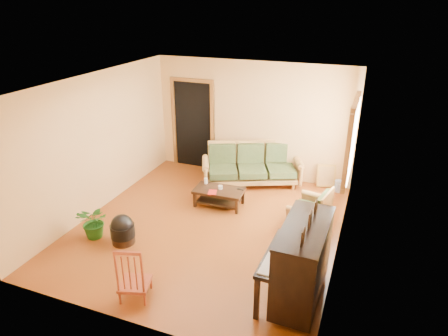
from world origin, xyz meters
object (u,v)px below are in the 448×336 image
at_px(sofa, 252,165).
at_px(ceramic_crock, 339,186).
at_px(red_chair, 134,271).
at_px(armchair, 309,207).
at_px(footstool, 123,232).
at_px(potted_plant, 95,222).
at_px(coffee_table, 219,197).
at_px(piano, 302,264).

distance_m(sofa, ceramic_crock, 1.90).
bearing_deg(red_chair, armchair, 38.23).
distance_m(sofa, armchair, 1.98).
distance_m(footstool, potted_plant, 0.54).
distance_m(coffee_table, ceramic_crock, 2.62).
bearing_deg(potted_plant, armchair, 26.83).
distance_m(piano, potted_plant, 3.60).
relative_size(coffee_table, armchair, 1.28).
xyz_separation_m(coffee_table, red_chair, (-0.10, -2.85, 0.25)).
bearing_deg(coffee_table, ceramic_crock, 34.83).
distance_m(piano, red_chair, 2.26).
bearing_deg(armchair, red_chair, -114.19).
relative_size(coffee_table, red_chair, 1.14).
xyz_separation_m(red_chair, potted_plant, (-1.45, 1.02, -0.12)).
bearing_deg(footstool, ceramic_crock, 46.06).
bearing_deg(coffee_table, armchair, -4.38).
relative_size(sofa, footstool, 5.16).
height_order(ceramic_crock, potted_plant, potted_plant).
xyz_separation_m(piano, potted_plant, (-3.58, 0.27, -0.28)).
bearing_deg(potted_plant, piano, -4.30).
relative_size(armchair, footstool, 1.86).
xyz_separation_m(sofa, piano, (1.72, -3.26, 0.13)).
relative_size(armchair, potted_plant, 1.25).
distance_m(red_chair, potted_plant, 1.78).
distance_m(ceramic_crock, potted_plant, 4.98).
bearing_deg(potted_plant, footstool, 3.40).
xyz_separation_m(piano, red_chair, (-2.13, -0.75, -0.16)).
bearing_deg(red_chair, coffee_table, 71.08).
distance_m(piano, ceramic_crock, 3.63).
bearing_deg(coffee_table, footstool, -119.64).
distance_m(red_chair, ceramic_crock, 4.91).
bearing_deg(potted_plant, coffee_table, 49.66).
xyz_separation_m(armchair, piano, (0.23, -1.96, 0.21)).
distance_m(coffee_table, red_chair, 2.86).
relative_size(sofa, coffee_table, 2.16).
xyz_separation_m(armchair, red_chair, (-1.89, -2.71, 0.05)).
bearing_deg(sofa, ceramic_crock, -13.85).
relative_size(piano, potted_plant, 2.18).
relative_size(piano, footstool, 3.25).
xyz_separation_m(sofa, potted_plant, (-1.86, -2.99, -0.15)).
bearing_deg(coffee_table, sofa, 75.30).
relative_size(sofa, red_chair, 2.46).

